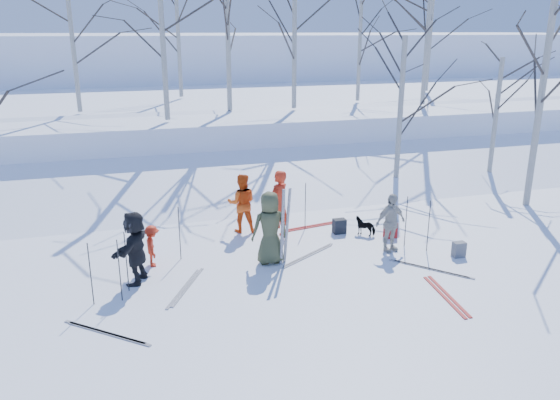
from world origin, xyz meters
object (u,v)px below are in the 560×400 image
object	(u,v)px
backpack_red	(391,230)
skier_grey_west	(135,247)
skier_red_north	(279,205)
skier_red_seated	(152,246)
dog	(365,226)
skier_olive_center	(270,228)
backpack_grey	(459,249)
skier_redor_behind	(242,203)
backpack_dark	(339,226)
skier_cream_east	(390,223)

from	to	relation	value
backpack_red	skier_grey_west	bearing A→B (deg)	-172.68
skier_red_north	skier_red_seated	distance (m)	3.51
dog	skier_red_north	bearing A→B (deg)	-60.70
skier_olive_center	skier_red_north	size ratio (longest dim) A/B	0.95
skier_olive_center	backpack_red	xyz separation A→B (m)	(3.54, 0.68, -0.67)
skier_red_north	skier_red_seated	xyz separation A→B (m)	(-3.36, -0.92, -0.43)
dog	backpack_grey	world-z (taller)	dog
skier_red_north	skier_grey_west	distance (m)	4.12
skier_red_seated	skier_grey_west	world-z (taller)	skier_grey_west
skier_red_north	dog	xyz separation A→B (m)	(2.33, -0.45, -0.68)
skier_redor_behind	skier_grey_west	size ratio (longest dim) A/B	1.00
backpack_dark	skier_red_north	bearing A→B (deg)	175.20
skier_red_north	skier_cream_east	world-z (taller)	skier_red_north
skier_cream_east	backpack_red	size ratio (longest dim) A/B	3.56
dog	backpack_grey	xyz separation A→B (m)	(1.56, -2.05, -0.06)
backpack_grey	skier_grey_west	bearing A→B (deg)	174.01
skier_redor_behind	backpack_red	xyz separation A→B (m)	(3.71, -1.59, -0.61)
skier_grey_west	backpack_red	world-z (taller)	skier_grey_west
skier_red_north	backpack_red	size ratio (longest dim) A/B	4.42
skier_red_north	skier_redor_behind	distance (m)	1.12
skier_red_north	backpack_grey	size ratio (longest dim) A/B	4.89
skier_redor_behind	backpack_dark	distance (m)	2.75
skier_red_seated	backpack_red	size ratio (longest dim) A/B	2.38
backpack_red	skier_red_seated	bearing A→B (deg)	-179.25
skier_redor_behind	backpack_red	distance (m)	4.08
skier_olive_center	skier_red_north	distance (m)	1.66
dog	backpack_dark	world-z (taller)	dog
backpack_red	backpack_grey	xyz separation A→B (m)	(1.00, -1.65, -0.02)
skier_red_seated	skier_olive_center	bearing A→B (deg)	-102.17
dog	skier_olive_center	bearing A→B (deg)	-30.05
skier_olive_center	skier_redor_behind	xyz separation A→B (m)	(-0.17, 2.27, -0.06)
dog	skier_grey_west	bearing A→B (deg)	-38.27
skier_red_north	backpack_grey	bearing A→B (deg)	111.98
skier_olive_center	backpack_dark	xyz separation A→B (m)	(2.35, 1.38, -0.68)
dog	backpack_red	world-z (taller)	dog
dog	skier_redor_behind	bearing A→B (deg)	-70.56
skier_cream_east	backpack_red	bearing A→B (deg)	48.81
skier_olive_center	skier_grey_west	distance (m)	3.10
skier_red_north	skier_red_seated	bearing A→B (deg)	-20.02
skier_grey_west	skier_olive_center	bearing A→B (deg)	116.61
skier_red_north	dog	size ratio (longest dim) A/B	3.18
skier_redor_behind	backpack_dark	world-z (taller)	skier_redor_behind
skier_cream_east	dog	distance (m)	1.31
skier_grey_west	backpack_grey	world-z (taller)	skier_grey_west
dog	backpack_dark	xyz separation A→B (m)	(-0.63, 0.31, -0.05)
skier_red_north	skier_cream_east	size ratio (longest dim) A/B	1.24
skier_red_north	skier_grey_west	world-z (taller)	skier_red_north
skier_redor_behind	skier_red_seated	distance (m)	3.05
backpack_red	skier_olive_center	bearing A→B (deg)	-169.09
skier_grey_west	backpack_dark	xyz separation A→B (m)	(5.45, 1.55, -0.62)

